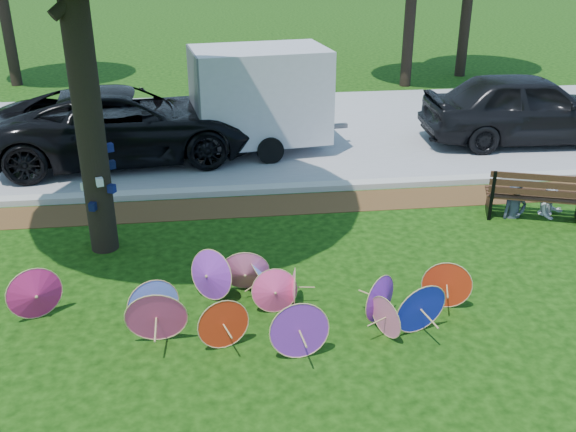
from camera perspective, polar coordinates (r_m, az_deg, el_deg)
The scene contains 11 objects.
ground at distance 8.29m, azimuth -1.73°, elevation -11.58°, with size 90.00×90.00×0.00m, color black.
mulch_strip at distance 12.21m, azimuth -3.80°, elevation 0.84°, with size 90.00×1.00×0.01m, color #472D16.
curb at distance 12.83m, azimuth -4.01°, elevation 2.30°, with size 90.00×0.30×0.12m, color #B7B5AD.
street at distance 16.77m, azimuth -4.89°, elevation 7.40°, with size 90.00×8.00×0.01m, color gray.
parasol_pile at distance 8.58m, azimuth -2.46°, elevation -7.35°, with size 6.28×1.91×0.80m.
black_van at distance 14.98m, azimuth -14.24°, elevation 7.89°, with size 2.69×5.83×1.62m, color black.
dark_pickup at distance 16.77m, azimuth 20.55°, elevation 8.99°, with size 2.02×5.03×1.71m, color black.
cargo_trailer at distance 15.01m, azimuth -2.48°, elevation 10.76°, with size 2.99×1.89×2.69m, color silver.
park_bench at distance 12.41m, azimuth 21.20°, elevation 1.87°, with size 1.78×0.68×0.93m, color black, non-canonical shape.
person_left at distance 12.23m, azimuth 19.77°, elevation 2.70°, with size 0.47×0.31×1.30m, color #3E4554.
person_right at distance 12.59m, azimuth 22.56°, elevation 2.37°, with size 0.53×0.42×1.10m, color silver.
Camera 1 is at (-0.60, -6.69, 4.86)m, focal length 40.00 mm.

